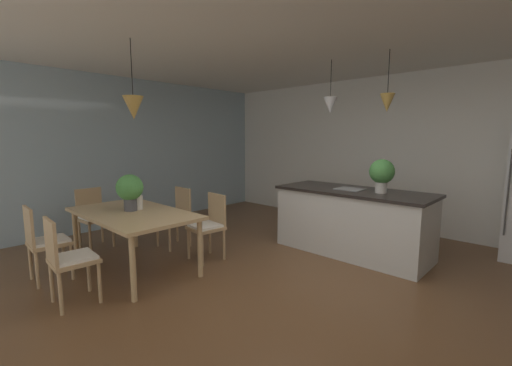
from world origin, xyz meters
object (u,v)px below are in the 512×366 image
at_px(chair_near_right, 68,257).
at_px(potted_plant_on_island, 382,173).
at_px(potted_plant_on_table, 130,189).
at_px(chair_far_left, 176,215).
at_px(chair_window_end, 94,215).
at_px(chair_far_right, 209,224).
at_px(dining_table, 133,217).
at_px(vase_on_dining_table, 138,202).
at_px(kitchen_island, 352,221).
at_px(chair_near_left, 44,240).

xyz_separation_m(chair_near_right, potted_plant_on_island, (1.67, 3.25, 0.69)).
distance_m(potted_plant_on_island, potted_plant_on_table, 3.20).
xyz_separation_m(chair_far_left, potted_plant_on_table, (0.32, -0.85, 0.52)).
relative_size(chair_window_end, potted_plant_on_island, 1.97).
bearing_deg(potted_plant_on_table, chair_far_right, 61.08).
distance_m(dining_table, chair_near_right, 0.96).
xyz_separation_m(potted_plant_on_island, potted_plant_on_table, (-2.13, -2.38, -0.17)).
height_order(chair_window_end, chair_near_right, same).
relative_size(dining_table, chair_near_right, 1.99).
relative_size(chair_far_right, vase_on_dining_table, 4.99).
distance_m(kitchen_island, potted_plant_on_table, 3.00).
bearing_deg(potted_plant_on_table, chair_window_end, -179.22).
height_order(chair_near_left, vase_on_dining_table, vase_on_dining_table).
bearing_deg(chair_window_end, dining_table, 0.18).
bearing_deg(kitchen_island, chair_near_right, -111.59).
bearing_deg(kitchen_island, chair_far_left, -143.40).
relative_size(chair_near_left, kitchen_island, 0.41).
relative_size(chair_window_end, kitchen_island, 0.41).
distance_m(chair_far_left, kitchen_island, 2.57).
xyz_separation_m(chair_far_right, kitchen_island, (1.28, 1.53, -0.01)).
bearing_deg(dining_table, potted_plant_on_table, 170.59).
xyz_separation_m(kitchen_island, vase_on_dining_table, (-1.75, -2.27, 0.35)).
distance_m(dining_table, chair_near_left, 0.96).
xyz_separation_m(dining_table, chair_far_left, (-0.39, 0.86, -0.18)).
bearing_deg(vase_on_dining_table, kitchen_island, 52.32).
relative_size(chair_far_left, potted_plant_on_table, 1.93).
relative_size(dining_table, kitchen_island, 0.83).
xyz_separation_m(chair_far_left, kitchen_island, (2.06, 1.53, -0.01)).
xyz_separation_m(chair_near_right, potted_plant_on_table, (-0.46, 0.87, 0.52)).
xyz_separation_m(chair_far_left, chair_near_left, (-0.00, -1.72, 0.00)).
bearing_deg(kitchen_island, chair_far_right, -129.82).
height_order(chair_near_right, chair_far_left, same).
relative_size(chair_far_right, chair_near_right, 1.00).
distance_m(chair_far_left, vase_on_dining_table, 0.87).
relative_size(dining_table, potted_plant_on_table, 3.85).
relative_size(chair_near_right, kitchen_island, 0.41).
relative_size(kitchen_island, vase_on_dining_table, 12.04).
bearing_deg(dining_table, kitchen_island, 55.01).
bearing_deg(chair_far_left, vase_on_dining_table, -67.34).
xyz_separation_m(kitchen_island, potted_plant_on_island, (0.39, 0.00, 0.70)).
distance_m(chair_window_end, chair_near_left, 1.20).
bearing_deg(chair_near_left, chair_far_right, 65.34).
distance_m(chair_far_right, kitchen_island, 1.99).
xyz_separation_m(chair_near_right, kitchen_island, (1.29, 3.25, -0.01)).
bearing_deg(dining_table, chair_near_left, -114.59).
relative_size(chair_near_right, potted_plant_on_island, 1.97).
distance_m(chair_far_right, potted_plant_on_table, 1.10).
xyz_separation_m(dining_table, potted_plant_on_island, (2.06, 2.39, 0.51)).
height_order(chair_far_left, potted_plant_on_island, potted_plant_on_island).
bearing_deg(potted_plant_on_island, chair_far_right, -137.35).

